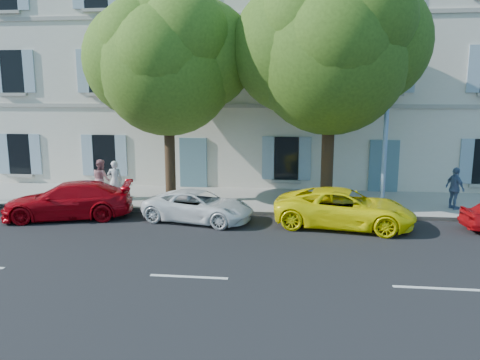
# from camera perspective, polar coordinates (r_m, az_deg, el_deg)

# --- Properties ---
(ground) EXTENTS (90.00, 90.00, 0.00)m
(ground) POSITION_cam_1_polar(r_m,az_deg,el_deg) (15.82, -2.99, -6.27)
(ground) COLOR black
(sidewalk) EXTENTS (36.00, 4.50, 0.15)m
(sidewalk) POSITION_cam_1_polar(r_m,az_deg,el_deg) (20.05, -0.84, -2.42)
(sidewalk) COLOR #A09E96
(sidewalk) RESTS_ON ground
(kerb) EXTENTS (36.00, 0.16, 0.16)m
(kerb) POSITION_cam_1_polar(r_m,az_deg,el_deg) (17.96, -1.76, -3.94)
(kerb) COLOR #9E998E
(kerb) RESTS_ON ground
(building) EXTENTS (28.00, 7.00, 12.00)m
(building) POSITION_cam_1_polar(r_m,az_deg,el_deg) (25.30, 0.90, 13.77)
(building) COLOR beige
(building) RESTS_ON ground
(car_red_coupe) EXTENTS (4.96, 3.01, 1.34)m
(car_red_coupe) POSITION_cam_1_polar(r_m,az_deg,el_deg) (18.42, -20.17, -2.34)
(car_red_coupe) COLOR #A8040D
(car_red_coupe) RESTS_ON ground
(car_white_coupe) EXTENTS (4.29, 2.66, 1.11)m
(car_white_coupe) POSITION_cam_1_polar(r_m,az_deg,el_deg) (16.98, -5.08, -3.19)
(car_white_coupe) COLOR white
(car_white_coupe) RESTS_ON ground
(car_yellow_supercar) EXTENTS (5.03, 2.89, 1.32)m
(car_yellow_supercar) POSITION_cam_1_polar(r_m,az_deg,el_deg) (16.56, 12.59, -3.37)
(car_yellow_supercar) COLOR #FFEF0A
(car_yellow_supercar) RESTS_ON ground
(tree_left) EXTENTS (5.44, 5.44, 8.43)m
(tree_left) POSITION_cam_1_polar(r_m,az_deg,el_deg) (19.22, -8.83, 13.41)
(tree_left) COLOR #3A2819
(tree_left) RESTS_ON sidewalk
(tree_right) EXTENTS (5.80, 5.80, 8.94)m
(tree_right) POSITION_cam_1_polar(r_m,az_deg,el_deg) (18.26, 11.01, 14.48)
(tree_right) COLOR #3A2819
(tree_right) RESTS_ON sidewalk
(street_lamp) EXTENTS (0.30, 1.82, 8.54)m
(street_lamp) POSITION_cam_1_polar(r_m,az_deg,el_deg) (17.72, 17.76, 11.40)
(street_lamp) COLOR #7293BF
(street_lamp) RESTS_ON sidewalk
(pedestrian_a) EXTENTS (0.68, 0.52, 1.67)m
(pedestrian_a) POSITION_cam_1_polar(r_m,az_deg,el_deg) (20.19, -15.00, -0.06)
(pedestrian_a) COLOR silver
(pedestrian_a) RESTS_ON sidewalk
(pedestrian_b) EXTENTS (1.03, 1.03, 1.68)m
(pedestrian_b) POSITION_cam_1_polar(r_m,az_deg,el_deg) (20.69, -16.54, 0.14)
(pedestrian_b) COLOR #AE6F76
(pedestrian_b) RESTS_ON sidewalk
(pedestrian_c) EXTENTS (0.73, 1.03, 1.63)m
(pedestrian_c) POSITION_cam_1_polar(r_m,az_deg,el_deg) (19.82, 24.73, -0.92)
(pedestrian_c) COLOR slate
(pedestrian_c) RESTS_ON sidewalk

